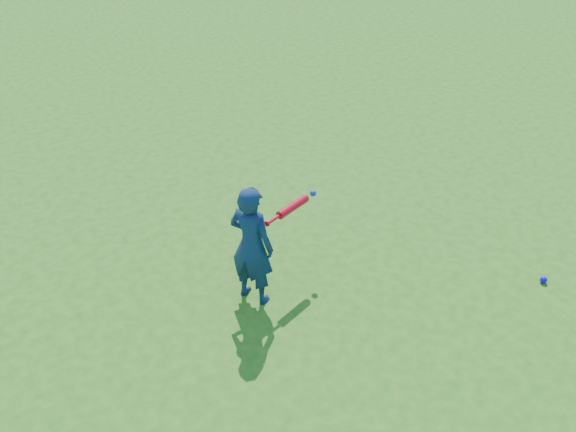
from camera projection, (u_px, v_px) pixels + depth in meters
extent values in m
plane|color=#276417|center=(288.00, 303.00, 5.86)|extent=(80.00, 80.00, 0.00)
imported|color=#11254F|center=(252.00, 245.00, 5.61)|extent=(0.43, 0.50, 1.18)
sphere|color=#0D0CD6|center=(544.00, 280.00, 6.08)|extent=(0.07, 0.07, 0.07)
cylinder|color=red|center=(267.00, 224.00, 5.60)|extent=(0.03, 0.05, 0.05)
cylinder|color=red|center=(274.00, 219.00, 5.65)|extent=(0.18, 0.07, 0.03)
cylinder|color=red|center=(292.00, 207.00, 5.82)|extent=(0.38, 0.16, 0.08)
sphere|color=red|center=(305.00, 199.00, 5.94)|extent=(0.08, 0.08, 0.08)
sphere|color=#0C36D1|center=(313.00, 193.00, 6.02)|extent=(0.06, 0.06, 0.06)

